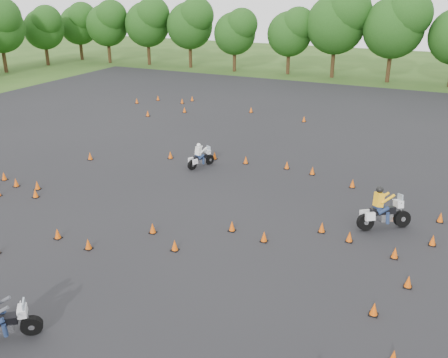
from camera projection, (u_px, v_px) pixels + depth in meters
The scene contains 7 objects.
ground at pixel (185, 236), 21.56m from camera, with size 140.00×140.00×0.00m, color #2D5119.
asphalt_pad at pixel (240, 187), 26.61m from camera, with size 62.00×62.00×0.00m, color black.
treeline at pixel (389, 45), 48.10m from camera, with size 86.84×32.65×10.18m.
traffic_cones at pixel (215, 191), 25.60m from camera, with size 33.43×33.17×0.45m.
rider_grey at pixel (2, 314), 15.05m from camera, with size 2.25×0.69×1.73m, color #484950, non-canonical shape.
rider_yellow at pixel (386, 209), 21.77m from camera, with size 2.51×0.77×1.93m, color #FFB216, non-canonical shape.
rider_white at pixel (201, 155), 29.30m from camera, with size 1.94×0.60×1.50m, color silver, non-canonical shape.
Camera 1 is at (9.61, -16.64, 10.21)m, focal length 40.00 mm.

